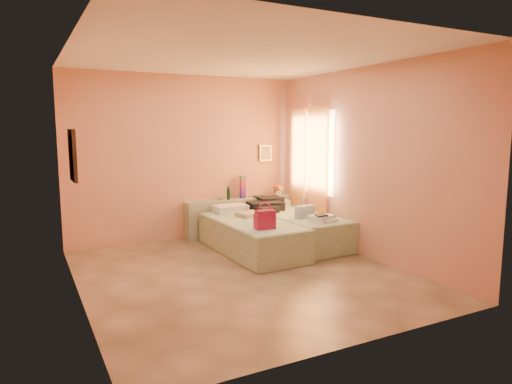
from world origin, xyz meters
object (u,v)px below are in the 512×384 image
bed_right (296,229)px  headboard_ledge (240,216)px  bed_left (252,236)px  towel_stack (323,218)px  green_book (258,196)px  water_bottle (228,194)px  magenta_handbag (265,219)px  flower_vase (278,190)px  blue_handbag (305,212)px

bed_right → headboard_ledge: bearing=115.1°
bed_left → towel_stack: bearing=-33.1°
headboard_ledge → green_book: (0.36, -0.00, 0.34)m
bed_left → water_bottle: water_bottle is taller
magenta_handbag → bed_right: bearing=43.1°
bed_left → flower_vase: 1.67m
green_book → bed_right: bearing=-60.8°
bed_left → flower_vase: bearing=43.4°
flower_vase → blue_handbag: flower_vase is taller
water_bottle → blue_handbag: water_bottle is taller
bed_left → bed_right: bearing=7.5°
headboard_ledge → magenta_handbag: (-0.47, -1.79, 0.31)m
headboard_ledge → bed_left: bearing=-107.4°
flower_vase → magenta_handbag: size_ratio=0.89×
bed_right → bed_left: bearing=-172.5°
bed_right → water_bottle: 1.39m
flower_vase → magenta_handbag: (-1.22, -1.72, -0.14)m
water_bottle → green_book: 0.61m
green_book → magenta_handbag: (-0.84, -1.78, -0.03)m
bed_right → flower_vase: flower_vase is taller
blue_handbag → bed_right: bearing=72.0°
magenta_handbag → headboard_ledge: bearing=81.8°
bed_right → water_bottle: size_ratio=9.16×
magenta_handbag → blue_handbag: (0.94, 0.40, -0.04)m
green_book → blue_handbag: (0.10, -1.38, -0.07)m
magenta_handbag → towel_stack: bearing=7.9°
towel_stack → bed_left: bearing=148.4°
headboard_ledge → magenta_handbag: 1.88m
bed_right → magenta_handbag: magenta_handbag is taller
headboard_ledge → water_bottle: size_ratio=9.39×
blue_handbag → flower_vase: bearing=70.2°
green_book → flower_vase: size_ratio=0.78×
towel_stack → magenta_handbag: bearing=-178.7°
blue_handbag → bed_left: bearing=159.4°
flower_vase → towel_stack: flower_vase is taller
water_bottle → blue_handbag: 1.55m
magenta_handbag → towel_stack: size_ratio=0.82×
blue_handbag → water_bottle: bearing=109.7°
water_bottle → towel_stack: bearing=-65.5°
water_bottle → green_book: bearing=1.0°
magenta_handbag → blue_handbag: bearing=29.8°
bed_right → flower_vase: bearing=75.6°
water_bottle → magenta_handbag: 1.79m
green_book → water_bottle: bearing=-158.6°
headboard_ledge → blue_handbag: blue_handbag is taller
green_book → magenta_handbag: 1.97m
towel_stack → bed_right: bearing=92.6°
bed_left → bed_right: size_ratio=1.00×
flower_vase → towel_stack: bearing=-96.4°
headboard_ledge → towel_stack: 1.87m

